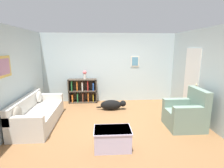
% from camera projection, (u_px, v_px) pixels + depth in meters
% --- Properties ---
extents(ground_plane, '(14.00, 14.00, 0.00)m').
position_uv_depth(ground_plane, '(113.00, 124.00, 4.80)').
color(ground_plane, brown).
extents(wall_back, '(5.60, 0.13, 2.60)m').
position_uv_depth(wall_back, '(109.00, 68.00, 6.73)').
color(wall_back, silver).
rests_on(wall_back, ground_plane).
extents(wall_left, '(0.13, 5.00, 2.60)m').
position_uv_depth(wall_left, '(12.00, 79.00, 4.37)').
color(wall_left, silver).
rests_on(wall_left, ground_plane).
extents(wall_right, '(0.16, 5.00, 2.60)m').
position_uv_depth(wall_right, '(207.00, 77.00, 4.72)').
color(wall_right, silver).
rests_on(wall_right, ground_plane).
extents(couch, '(0.86, 2.05, 0.77)m').
position_uv_depth(couch, '(37.00, 114.00, 4.76)').
color(couch, beige).
rests_on(couch, ground_plane).
extents(bookshelf, '(1.06, 0.29, 0.91)m').
position_uv_depth(bookshelf, '(83.00, 91.00, 6.65)').
color(bookshelf, '#42382D').
rests_on(bookshelf, ground_plane).
extents(recliner_chair, '(0.89, 0.85, 1.04)m').
position_uv_depth(recliner_chair, '(186.00, 114.00, 4.55)').
color(recliner_chair, gray).
rests_on(recliner_chair, ground_plane).
extents(coffee_table, '(0.76, 0.51, 0.43)m').
position_uv_depth(coffee_table, '(112.00, 138.00, 3.62)').
color(coffee_table, '#BCB2D1').
rests_on(coffee_table, ground_plane).
extents(dog, '(1.01, 0.30, 0.34)m').
position_uv_depth(dog, '(112.00, 105.00, 5.89)').
color(dog, black).
rests_on(dog, ground_plane).
extents(vase, '(0.14, 0.14, 0.32)m').
position_uv_depth(vase, '(85.00, 74.00, 6.51)').
color(vase, silver).
rests_on(vase, bookshelf).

